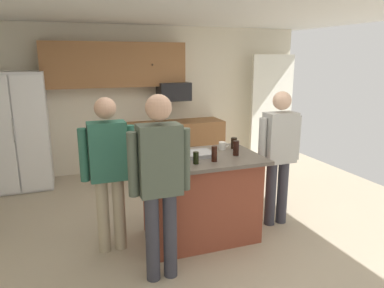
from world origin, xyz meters
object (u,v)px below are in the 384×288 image
Objects in this scene: mug_ceramic_white at (222,146)px; glass_dark_ale at (181,160)px; glass_stout_tall at (196,158)px; glass_short_whisky at (214,154)px; kitchen_island at (201,197)px; person_elder_center at (160,176)px; microwave_over_range at (174,91)px; tumbler_amber at (236,148)px; mug_blue_stoneware at (155,153)px; refrigerator at (17,131)px; person_guest_left at (279,150)px; person_host_foreground at (108,165)px; glass_pilsner at (234,143)px; serving_tray at (193,154)px.

mug_ceramic_white is 0.81m from glass_dark_ale.
glass_short_whisky is at bearing 3.18° from glass_stout_tall.
glass_stout_tall reaches higher than kitchen_island.
glass_short_whisky is at bearing -14.36° from person_elder_center.
tumbler_amber is (-0.11, -2.71, -0.39)m from microwave_over_range.
mug_blue_stoneware is (0.15, 0.76, 0.01)m from person_elder_center.
person_elder_center is at bearing -150.24° from glass_short_whisky.
refrigerator is 1.11× the size of person_guest_left.
refrigerator is 14.73× the size of mug_ceramic_white.
kitchen_island is 0.80× the size of person_host_foreground.
glass_pilsner is at bearing -41.51° from refrigerator.
glass_stout_tall is 0.78m from glass_pilsner.
person_guest_left is (2.02, -0.06, -0.00)m from person_host_foreground.
mug_ceramic_white is (1.37, 0.15, 0.06)m from person_host_foreground.
glass_dark_ale is (0.32, 0.37, 0.02)m from person_elder_center.
person_host_foreground is 1.52m from glass_pilsner.
tumbler_amber is (1.40, -0.14, 0.10)m from person_host_foreground.
person_guest_left is 12.30× the size of glass_pilsner.
kitchen_island is (-0.49, -2.62, -0.96)m from microwave_over_range.
glass_pilsner is at bearing 8.62° from person_host_foreground.
kitchen_island is 0.51m from serving_tray.
glass_pilsner is (1.14, 0.82, 0.02)m from person_elder_center.
mug_blue_stoneware is (-0.49, 0.14, 0.53)m from kitchen_island.
microwave_over_range is 2.71m from mug_blue_stoneware.
mug_blue_stoneware is at bearing 12.48° from person_host_foreground.
person_guest_left is 0.95× the size of person_elder_center.
tumbler_amber is (0.39, -0.08, 0.57)m from kitchen_island.
glass_dark_ale is at bearing -20.46° from person_host_foreground.
tumbler_amber is at bearing -16.45° from person_elder_center.
mug_blue_stoneware is (-1.51, 0.14, 0.06)m from person_guest_left.
person_guest_left is at bearing -0.04° from kitchen_island.
person_guest_left is at bearing 1.66° from person_host_foreground.
glass_dark_ale reaches higher than glass_stout_tall.
refrigerator is 13.61× the size of glass_pilsner.
refrigerator is 14.57× the size of glass_stout_tall.
kitchen_island is at bearing 168.12° from tumbler_amber.
glass_dark_ale is (1.79, -2.75, 0.12)m from refrigerator.
person_elder_center is 1.16m from tumbler_amber.
person_guest_left is 3.79× the size of serving_tray.
microwave_over_range is at bearing 74.21° from glass_dark_ale.
tumbler_amber reaches higher than glass_pilsner.
person_elder_center is (1.47, -3.13, 0.10)m from refrigerator.
microwave_over_range is at bearing -78.77° from person_guest_left.
glass_pilsner is (-0.51, 0.20, 0.08)m from person_guest_left.
person_guest_left is at bearing 12.93° from glass_short_whisky.
serving_tray is at bearing -159.91° from mug_ceramic_white.
person_host_foreground is 9.89× the size of tumbler_amber.
person_guest_left is (3.12, -2.51, 0.04)m from refrigerator.
person_host_foreground is at bearing -1.66° from person_guest_left.
glass_short_whisky reaches higher than serving_tray.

